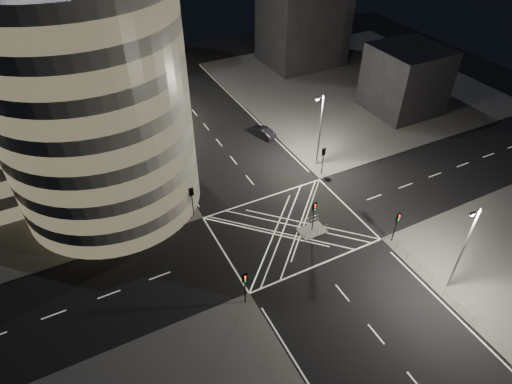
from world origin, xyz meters
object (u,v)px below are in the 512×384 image
street_lamp_left_far (130,93)px  street_lamp_right_near (464,247)px  traffic_signal_fr (323,156)px  traffic_signal_island (314,211)px  street_lamp_right_far (320,129)px  sedan (262,132)px  traffic_signal_nr (397,222)px  street_lamp_left_near (169,155)px  traffic_signal_nl (245,283)px  traffic_signal_fl (192,197)px  central_island (312,231)px

street_lamp_left_far → street_lamp_right_near: bearing=-66.8°
traffic_signal_fr → traffic_signal_island: (-6.80, -8.30, 0.00)m
street_lamp_right_far → traffic_signal_fr: bearing=-106.1°
street_lamp_left_far → sedan: size_ratio=2.26×
traffic_signal_nr → street_lamp_left_near: street_lamp_left_near is taller
traffic_signal_nl → street_lamp_left_far: street_lamp_left_far is taller
traffic_signal_nl → street_lamp_right_far: bearing=40.9°
traffic_signal_fr → street_lamp_left_far: size_ratio=0.40×
traffic_signal_fl → street_lamp_left_far: 23.36m
street_lamp_left_far → traffic_signal_nr: bearing=-63.6°
street_lamp_left_far → street_lamp_right_far: (18.87, -21.00, 0.00)m
traffic_signal_fr → traffic_signal_nr: (0.00, -13.60, 0.00)m
traffic_signal_fl → traffic_signal_nr: (17.60, -13.60, 0.00)m
street_lamp_right_far → central_island: bearing=-125.3°
traffic_signal_fr → street_lamp_right_near: street_lamp_right_near is taller
traffic_signal_fl → street_lamp_right_far: street_lamp_right_far is taller
traffic_signal_fr → street_lamp_right_far: (0.64, 2.20, 2.63)m
central_island → traffic_signal_fl: 13.91m
street_lamp_right_far → sedan: (-3.09, 9.76, -4.81)m
street_lamp_left_far → street_lamp_right_near: (18.87, -44.00, 0.00)m
traffic_signal_island → street_lamp_left_far: (-11.44, 31.50, 2.63)m
street_lamp_left_far → street_lamp_left_near: bearing=-90.0°
central_island → traffic_signal_island: (0.00, 0.00, 2.84)m
traffic_signal_nr → street_lamp_left_near: 26.32m
street_lamp_left_far → sedan: 19.97m
central_island → sedan: bearing=77.9°
central_island → street_lamp_left_near: size_ratio=0.30×
central_island → street_lamp_right_near: (7.44, -12.50, 5.47)m
traffic_signal_nl → traffic_signal_fl: bearing=90.0°
central_island → street_lamp_right_far: bearing=54.7°
central_island → street_lamp_left_near: street_lamp_left_near is taller
traffic_signal_nl → traffic_signal_nr: same height
traffic_signal_island → street_lamp_left_near: size_ratio=0.40×
traffic_signal_nl → street_lamp_left_near: 18.99m
traffic_signal_nl → street_lamp_left_near: size_ratio=0.40×
central_island → street_lamp_left_far: 33.95m
traffic_signal_fr → traffic_signal_nl: bearing=-142.3°
street_lamp_left_near → sedan: street_lamp_left_near is taller
traffic_signal_island → street_lamp_right_near: street_lamp_right_near is taller
central_island → street_lamp_right_near: size_ratio=0.30×
traffic_signal_fr → street_lamp_left_far: (-18.24, 23.20, 2.63)m
street_lamp_right_far → sedan: street_lamp_right_far is taller
traffic_signal_fl → street_lamp_left_near: 5.86m
central_island → street_lamp_right_near: 15.54m
sedan → street_lamp_left_far: bearing=-53.4°
traffic_signal_fr → street_lamp_left_near: bearing=164.1°
traffic_signal_nl → traffic_signal_nr: (17.60, 0.00, 0.00)m
traffic_signal_fl → street_lamp_right_far: 18.55m
traffic_signal_fr → street_lamp_right_near: 20.97m
traffic_signal_nl → traffic_signal_nr: 17.60m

